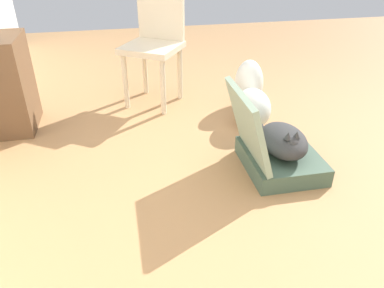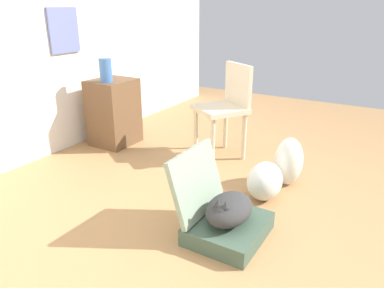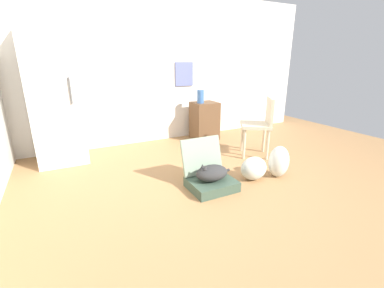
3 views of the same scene
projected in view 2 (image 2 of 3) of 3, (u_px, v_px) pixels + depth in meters
The scene contains 10 objects.
ground_plane at pixel (240, 222), 2.61m from camera, with size 7.68×7.68×0.00m, color #9E7247.
wall_back at pixel (13, 23), 3.24m from camera, with size 6.40×0.15×2.60m.
suitcase_base at pixel (228, 228), 2.43m from camera, with size 0.53×0.45×0.12m, color #384C3D.
suitcase_lid at pixel (197, 182), 2.45m from camera, with size 0.53×0.45×0.04m, color gray.
cat at pixel (229, 209), 2.37m from camera, with size 0.48×0.28×0.21m.
plastic_bag_white at pixel (265, 181), 2.88m from camera, with size 0.35×0.27×0.30m, color silver.
plastic_bag_clear at pixel (289, 161), 3.10m from camera, with size 0.28×0.24×0.42m, color silver.
side_table at pixel (114, 112), 3.98m from camera, with size 0.46×0.41×0.71m, color brown.
vase_tall at pixel (106, 70), 3.70m from camera, with size 0.13×0.13×0.24m, color #38609E.
chair at pixel (226, 105), 3.59m from camera, with size 0.61×0.61×0.92m.
Camera 2 is at (-2.10, -0.86, 1.45)m, focal length 34.22 mm.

